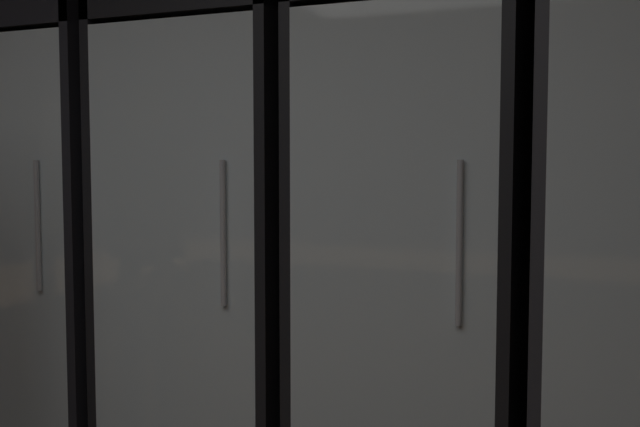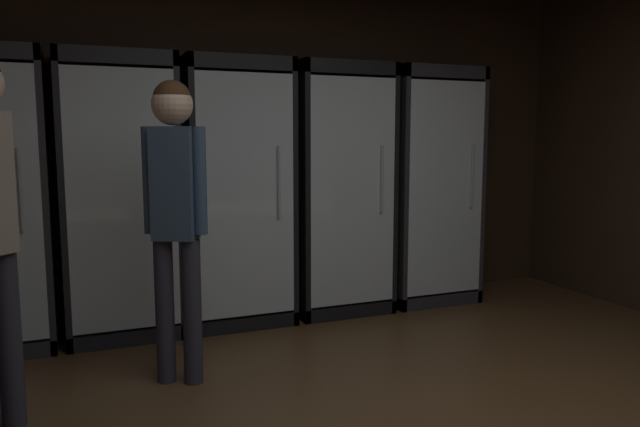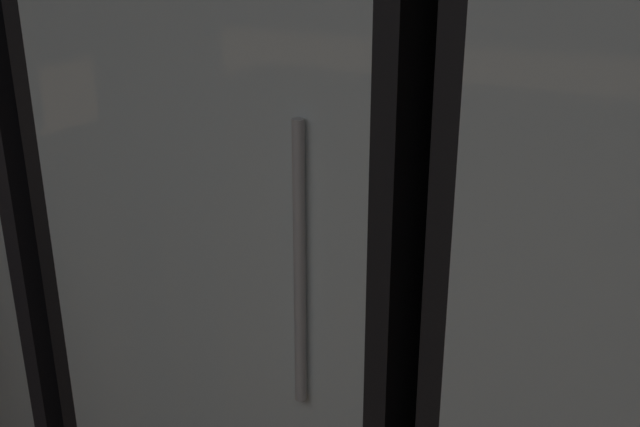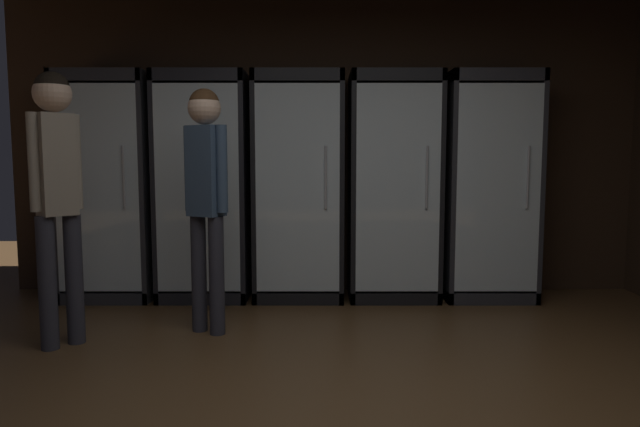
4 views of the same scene
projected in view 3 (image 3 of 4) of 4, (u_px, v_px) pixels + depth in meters
The scene contains 3 objects.
wall_back at pixel (515, 13), 1.57m from camera, with size 6.00×0.06×2.80m, color #382619.
cooler_left at pixel (10, 181), 2.01m from camera, with size 0.76×0.58×1.92m.
cooler_center at pixel (281, 237), 1.67m from camera, with size 0.76×0.58×1.92m.
Camera 3 is at (0.37, 1.41, 1.60)m, focal length 43.54 mm.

